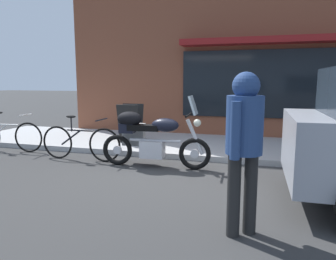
% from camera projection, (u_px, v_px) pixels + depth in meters
% --- Properties ---
extents(ground_plane, '(80.00, 80.00, 0.00)m').
position_uv_depth(ground_plane, '(162.00, 174.00, 5.74)').
color(ground_plane, '#343434').
extents(touring_motorcycle, '(2.13, 0.62, 1.38)m').
position_uv_depth(touring_motorcycle, '(149.00, 136.00, 6.15)').
color(touring_motorcycle, black).
rests_on(touring_motorcycle, ground_plane).
extents(parked_bicycle, '(1.79, 0.48, 0.94)m').
position_uv_depth(parked_bicycle, '(80.00, 142.00, 6.66)').
color(parked_bicycle, black).
rests_on(parked_bicycle, ground_plane).
extents(pedestrian_walking, '(0.48, 0.54, 1.73)m').
position_uv_depth(pedestrian_walking, '(244.00, 135.00, 3.32)').
color(pedestrian_walking, black).
rests_on(pedestrian_walking, ground_plane).
extents(sandwich_board_sign, '(0.55, 0.42, 0.95)m').
position_uv_depth(sandwich_board_sign, '(130.00, 124.00, 7.87)').
color(sandwich_board_sign, black).
rests_on(sandwich_board_sign, sidewalk_curb).
extents(second_bicycle_by_cafe, '(1.77, 0.48, 0.94)m').
position_uv_depth(second_bicycle_by_cafe, '(7.00, 135.00, 7.50)').
color(second_bicycle_by_cafe, black).
rests_on(second_bicycle_by_cafe, ground_plane).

